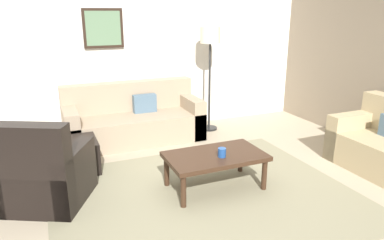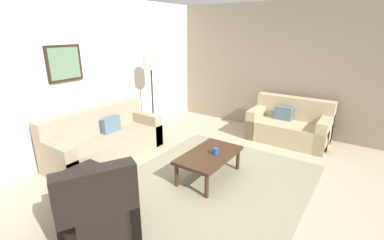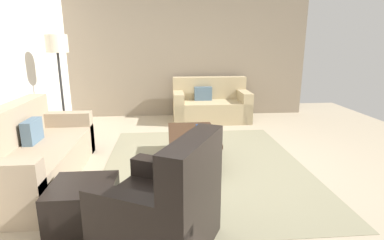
{
  "view_description": "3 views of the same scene",
  "coord_description": "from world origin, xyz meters",
  "px_view_note": "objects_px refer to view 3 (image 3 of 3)",
  "views": [
    {
      "loc": [
        -1.5,
        -3.15,
        1.94
      ],
      "look_at": [
        0.03,
        0.43,
        0.75
      ],
      "focal_mm": 33.32,
      "sensor_mm": 36.0,
      "label": 1
    },
    {
      "loc": [
        -3.07,
        -1.79,
        2.22
      ],
      "look_at": [
        0.33,
        0.57,
        0.83
      ],
      "focal_mm": 25.34,
      "sensor_mm": 36.0,
      "label": 2
    },
    {
      "loc": [
        -3.74,
        0.49,
        1.61
      ],
      "look_at": [
        -0.05,
        0.17,
        0.65
      ],
      "focal_mm": 28.46,
      "sensor_mm": 36.0,
      "label": 3
    }
  ],
  "objects_px": {
    "coffee_table": "(192,136)",
    "cup": "(199,128)",
    "armchair_leather": "(167,213)",
    "couch_main": "(28,157)",
    "ottoman": "(84,205)",
    "couch_loveseat": "(210,106)",
    "lamp_standing": "(58,55)"
  },
  "relations": [
    {
      "from": "armchair_leather",
      "to": "cup",
      "type": "xyz_separation_m",
      "value": [
        1.83,
        -0.45,
        0.15
      ]
    },
    {
      "from": "couch_loveseat",
      "to": "armchair_leather",
      "type": "height_order",
      "value": "armchair_leather"
    },
    {
      "from": "cup",
      "to": "lamp_standing",
      "type": "distance_m",
      "value": 2.39
    },
    {
      "from": "cup",
      "to": "coffee_table",
      "type": "bearing_deg",
      "value": 109.61
    },
    {
      "from": "armchair_leather",
      "to": "lamp_standing",
      "type": "height_order",
      "value": "lamp_standing"
    },
    {
      "from": "armchair_leather",
      "to": "coffee_table",
      "type": "distance_m",
      "value": 1.84
    },
    {
      "from": "coffee_table",
      "to": "couch_loveseat",
      "type": "bearing_deg",
      "value": -14.3
    },
    {
      "from": "cup",
      "to": "lamp_standing",
      "type": "height_order",
      "value": "lamp_standing"
    },
    {
      "from": "armchair_leather",
      "to": "cup",
      "type": "relative_size",
      "value": 10.68
    },
    {
      "from": "coffee_table",
      "to": "cup",
      "type": "relative_size",
      "value": 10.91
    },
    {
      "from": "couch_main",
      "to": "cup",
      "type": "xyz_separation_m",
      "value": [
        0.48,
        -2.06,
        0.16
      ]
    },
    {
      "from": "armchair_leather",
      "to": "coffee_table",
      "type": "bearing_deg",
      "value": -11.34
    },
    {
      "from": "coffee_table",
      "to": "armchair_leather",
      "type": "bearing_deg",
      "value": 168.66
    },
    {
      "from": "couch_main",
      "to": "armchair_leather",
      "type": "relative_size",
      "value": 1.92
    },
    {
      "from": "couch_loveseat",
      "to": "ottoman",
      "type": "xyz_separation_m",
      "value": [
        -3.7,
        1.68,
        -0.1
      ]
    },
    {
      "from": "ottoman",
      "to": "lamp_standing",
      "type": "bearing_deg",
      "value": 20.27
    },
    {
      "from": "lamp_standing",
      "to": "couch_loveseat",
      "type": "bearing_deg",
      "value": -60.6
    },
    {
      "from": "ottoman",
      "to": "cup",
      "type": "xyz_separation_m",
      "value": [
        1.45,
        -1.19,
        0.26
      ]
    },
    {
      "from": "armchair_leather",
      "to": "coffee_table",
      "type": "xyz_separation_m",
      "value": [
        1.8,
        -0.36,
        0.05
      ]
    },
    {
      "from": "couch_main",
      "to": "couch_loveseat",
      "type": "relative_size",
      "value": 1.33
    },
    {
      "from": "ottoman",
      "to": "cup",
      "type": "relative_size",
      "value": 5.56
    },
    {
      "from": "armchair_leather",
      "to": "cup",
      "type": "distance_m",
      "value": 1.89
    },
    {
      "from": "ottoman",
      "to": "armchair_leather",
      "type": "bearing_deg",
      "value": -117.14
    },
    {
      "from": "couch_main",
      "to": "ottoman",
      "type": "bearing_deg",
      "value": -138.02
    },
    {
      "from": "ottoman",
      "to": "couch_loveseat",
      "type": "bearing_deg",
      "value": -24.41
    },
    {
      "from": "couch_loveseat",
      "to": "coffee_table",
      "type": "xyz_separation_m",
      "value": [
        -2.28,
        0.58,
        0.06
      ]
    },
    {
      "from": "couch_loveseat",
      "to": "coffee_table",
      "type": "relative_size",
      "value": 1.41
    },
    {
      "from": "cup",
      "to": "ottoman",
      "type": "bearing_deg",
      "value": 140.68
    },
    {
      "from": "coffee_table",
      "to": "cup",
      "type": "distance_m",
      "value": 0.14
    },
    {
      "from": "couch_main",
      "to": "couch_loveseat",
      "type": "height_order",
      "value": "same"
    },
    {
      "from": "ottoman",
      "to": "cup",
      "type": "height_order",
      "value": "cup"
    },
    {
      "from": "ottoman",
      "to": "lamp_standing",
      "type": "relative_size",
      "value": 0.33
    }
  ]
}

